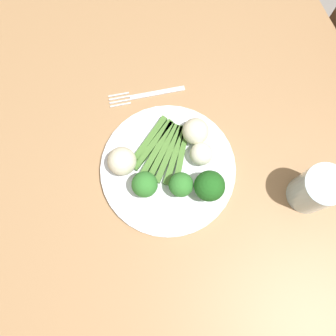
{
  "coord_description": "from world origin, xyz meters",
  "views": [
    {
      "loc": [
        -0.1,
        0.02,
        1.53
      ],
      "look_at": [
        0.07,
        -0.05,
        0.77
      ],
      "focal_mm": 41.61,
      "sensor_mm": 36.0,
      "label": 1
    }
  ],
  "objects_px": {
    "asparagus_bundle": "(164,150)",
    "cauliflower_outer_edge": "(195,131)",
    "dining_table": "(160,216)",
    "broccoli_front_left": "(209,185)",
    "plate": "(168,169)",
    "broccoli_front": "(145,185)",
    "broccoli_left": "(181,185)",
    "cauliflower_near_center": "(122,161)",
    "cauliflower_right": "(201,154)",
    "water_glass": "(315,190)",
    "fork": "(146,95)"
  },
  "relations": [
    {
      "from": "plate",
      "to": "broccoli_front",
      "type": "height_order",
      "value": "broccoli_front"
    },
    {
      "from": "plate",
      "to": "broccoli_front",
      "type": "distance_m",
      "value": 0.07
    },
    {
      "from": "asparagus_bundle",
      "to": "broccoli_left",
      "type": "bearing_deg",
      "value": 49.21
    },
    {
      "from": "broccoli_left",
      "to": "cauliflower_near_center",
      "type": "relative_size",
      "value": 1.03
    },
    {
      "from": "cauliflower_outer_edge",
      "to": "broccoli_front",
      "type": "bearing_deg",
      "value": 115.84
    },
    {
      "from": "broccoli_left",
      "to": "broccoli_front_left",
      "type": "xyz_separation_m",
      "value": [
        -0.02,
        -0.05,
        0.01
      ]
    },
    {
      "from": "broccoli_front",
      "to": "water_glass",
      "type": "bearing_deg",
      "value": -113.99
    },
    {
      "from": "plate",
      "to": "cauliflower_right",
      "type": "bearing_deg",
      "value": -91.81
    },
    {
      "from": "plate",
      "to": "cauliflower_right",
      "type": "distance_m",
      "value": 0.08
    },
    {
      "from": "cauliflower_near_center",
      "to": "fork",
      "type": "xyz_separation_m",
      "value": [
        0.13,
        -0.1,
        -0.04
      ]
    },
    {
      "from": "cauliflower_outer_edge",
      "to": "dining_table",
      "type": "bearing_deg",
      "value": 132.37
    },
    {
      "from": "broccoli_left",
      "to": "cauliflower_outer_edge",
      "type": "xyz_separation_m",
      "value": [
        0.09,
        -0.07,
        -0.01
      ]
    },
    {
      "from": "dining_table",
      "to": "fork",
      "type": "bearing_deg",
      "value": -15.32
    },
    {
      "from": "asparagus_bundle",
      "to": "broccoli_front",
      "type": "xyz_separation_m",
      "value": [
        -0.06,
        0.06,
        0.03
      ]
    },
    {
      "from": "broccoli_front",
      "to": "broccoli_front_left",
      "type": "bearing_deg",
      "value": -113.06
    },
    {
      "from": "broccoli_left",
      "to": "broccoli_front",
      "type": "bearing_deg",
      "value": 67.79
    },
    {
      "from": "plate",
      "to": "broccoli_front_left",
      "type": "relative_size",
      "value": 3.76
    },
    {
      "from": "water_glass",
      "to": "broccoli_front_left",
      "type": "bearing_deg",
      "value": 65.45
    },
    {
      "from": "cauliflower_right",
      "to": "cauliflower_outer_edge",
      "type": "bearing_deg",
      "value": -8.64
    },
    {
      "from": "cauliflower_near_center",
      "to": "cauliflower_right",
      "type": "relative_size",
      "value": 1.23
    },
    {
      "from": "plate",
      "to": "cauliflower_near_center",
      "type": "height_order",
      "value": "cauliflower_near_center"
    },
    {
      "from": "cauliflower_outer_edge",
      "to": "water_glass",
      "type": "distance_m",
      "value": 0.25
    },
    {
      "from": "cauliflower_near_center",
      "to": "fork",
      "type": "height_order",
      "value": "cauliflower_near_center"
    },
    {
      "from": "asparagus_bundle",
      "to": "plate",
      "type": "bearing_deg",
      "value": 38.88
    },
    {
      "from": "cauliflower_outer_edge",
      "to": "broccoli_front_left",
      "type": "bearing_deg",
      "value": 169.3
    },
    {
      "from": "broccoli_left",
      "to": "water_glass",
      "type": "height_order",
      "value": "water_glass"
    },
    {
      "from": "broccoli_left",
      "to": "water_glass",
      "type": "distance_m",
      "value": 0.25
    },
    {
      "from": "broccoli_left",
      "to": "cauliflower_near_center",
      "type": "xyz_separation_m",
      "value": [
        0.09,
        0.09,
        -0.01
      ]
    },
    {
      "from": "cauliflower_right",
      "to": "fork",
      "type": "xyz_separation_m",
      "value": [
        0.17,
        0.05,
        -0.04
      ]
    },
    {
      "from": "broccoli_front_left",
      "to": "cauliflower_near_center",
      "type": "bearing_deg",
      "value": 51.31
    },
    {
      "from": "broccoli_front_left",
      "to": "cauliflower_near_center",
      "type": "xyz_separation_m",
      "value": [
        0.11,
        0.14,
        -0.01
      ]
    },
    {
      "from": "broccoli_front_left",
      "to": "fork",
      "type": "xyz_separation_m",
      "value": [
        0.24,
        0.04,
        -0.05
      ]
    },
    {
      "from": "broccoli_left",
      "to": "water_glass",
      "type": "bearing_deg",
      "value": -114.48
    },
    {
      "from": "dining_table",
      "to": "broccoli_left",
      "type": "distance_m",
      "value": 0.16
    },
    {
      "from": "water_glass",
      "to": "asparagus_bundle",
      "type": "bearing_deg",
      "value": 50.87
    },
    {
      "from": "asparagus_bundle",
      "to": "water_glass",
      "type": "distance_m",
      "value": 0.3
    },
    {
      "from": "plate",
      "to": "broccoli_left",
      "type": "bearing_deg",
      "value": -170.34
    },
    {
      "from": "broccoli_front",
      "to": "cauliflower_near_center",
      "type": "bearing_deg",
      "value": 21.5
    },
    {
      "from": "broccoli_left",
      "to": "water_glass",
      "type": "xyz_separation_m",
      "value": [
        -0.11,
        -0.23,
        0.01
      ]
    },
    {
      "from": "cauliflower_outer_edge",
      "to": "cauliflower_near_center",
      "type": "bearing_deg",
      "value": 91.14
    },
    {
      "from": "dining_table",
      "to": "broccoli_front_left",
      "type": "relative_size",
      "value": 18.64
    },
    {
      "from": "cauliflower_near_center",
      "to": "cauliflower_right",
      "type": "bearing_deg",
      "value": -106.07
    },
    {
      "from": "cauliflower_near_center",
      "to": "broccoli_front_left",
      "type": "bearing_deg",
      "value": -128.69
    },
    {
      "from": "asparagus_bundle",
      "to": "cauliflower_outer_edge",
      "type": "height_order",
      "value": "cauliflower_outer_edge"
    },
    {
      "from": "fork",
      "to": "water_glass",
      "type": "xyz_separation_m",
      "value": [
        -0.32,
        -0.22,
        0.05
      ]
    },
    {
      "from": "broccoli_front",
      "to": "water_glass",
      "type": "xyz_separation_m",
      "value": [
        -0.13,
        -0.3,
        0.01
      ]
    },
    {
      "from": "broccoli_left",
      "to": "fork",
      "type": "relative_size",
      "value": 0.36
    },
    {
      "from": "dining_table",
      "to": "cauliflower_near_center",
      "type": "relative_size",
      "value": 23.86
    },
    {
      "from": "fork",
      "to": "broccoli_front",
      "type": "bearing_deg",
      "value": 79.87
    },
    {
      "from": "dining_table",
      "to": "broccoli_front",
      "type": "distance_m",
      "value": 0.15
    }
  ]
}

